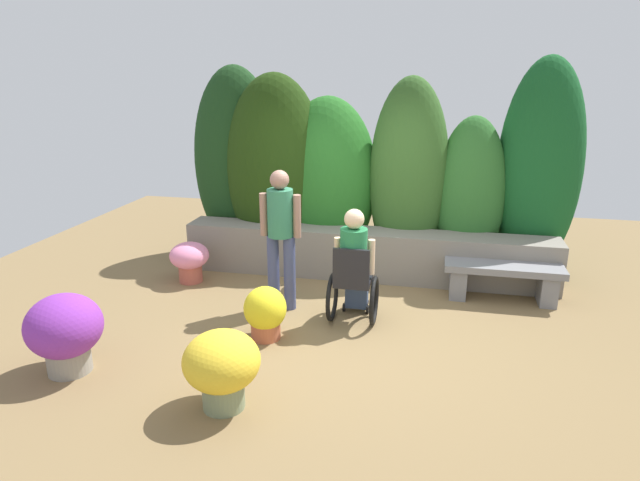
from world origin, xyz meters
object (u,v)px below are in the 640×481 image
object	(u,v)px
flower_pot_terracotta_by_wall	(65,331)
person_standing_companion	(281,231)
flower_pot_small_foreground	(265,312)
flower_pot_red_accent	(222,366)
stone_bench	(503,277)
person_in_wheelchair	(354,269)
flower_pot_purple_near	(190,259)

from	to	relation	value
flower_pot_terracotta_by_wall	person_standing_companion	bearing A→B (deg)	49.38
person_standing_companion	flower_pot_small_foreground	world-z (taller)	person_standing_companion
flower_pot_terracotta_by_wall	flower_pot_red_accent	xyz separation A→B (m)	(1.66, -0.23, -0.03)
stone_bench	person_in_wheelchair	bearing A→B (deg)	-156.31
person_in_wheelchair	flower_pot_terracotta_by_wall	world-z (taller)	person_in_wheelchair
person_standing_companion	flower_pot_terracotta_by_wall	bearing A→B (deg)	-118.44
stone_bench	flower_pot_red_accent	xyz separation A→B (m)	(-2.54, -2.89, 0.09)
stone_bench	flower_pot_terracotta_by_wall	distance (m)	4.96
stone_bench	flower_pot_small_foreground	size ratio (longest dim) A/B	2.46
stone_bench	flower_pot_red_accent	bearing A→B (deg)	-137.26
person_in_wheelchair	flower_pot_terracotta_by_wall	distance (m)	2.99
person_standing_companion	flower_pot_purple_near	xyz separation A→B (m)	(-1.45, 0.56, -0.65)
flower_pot_purple_near	flower_pot_terracotta_by_wall	world-z (taller)	flower_pot_terracotta_by_wall
stone_bench	flower_pot_terracotta_by_wall	world-z (taller)	flower_pot_terracotta_by_wall
person_in_wheelchair	flower_pot_small_foreground	xyz separation A→B (m)	(-0.85, -0.63, -0.32)
stone_bench	flower_pot_terracotta_by_wall	xyz separation A→B (m)	(-4.19, -2.66, 0.12)
person_standing_companion	flower_pot_small_foreground	bearing A→B (deg)	-74.52
stone_bench	flower_pot_red_accent	world-z (taller)	flower_pot_red_accent
person_standing_companion	flower_pot_red_accent	xyz separation A→B (m)	(0.08, -2.07, -0.58)
flower_pot_terracotta_by_wall	flower_pot_purple_near	bearing A→B (deg)	86.96
person_standing_companion	flower_pot_small_foreground	distance (m)	1.04
stone_bench	flower_pot_small_foreground	bearing A→B (deg)	-153.88
person_standing_companion	flower_pot_purple_near	size ratio (longest dim) A/B	3.05
flower_pot_purple_near	flower_pot_red_accent	bearing A→B (deg)	-59.88
flower_pot_red_accent	flower_pot_small_foreground	world-z (taller)	flower_pot_red_accent
stone_bench	flower_pot_purple_near	size ratio (longest dim) A/B	2.59
person_standing_companion	person_in_wheelchair	bearing A→B (deg)	1.76
person_in_wheelchair	flower_pot_purple_near	size ratio (longest dim) A/B	2.41
stone_bench	flower_pot_terracotta_by_wall	bearing A→B (deg)	-153.64
person_in_wheelchair	flower_pot_small_foreground	distance (m)	1.11
person_standing_companion	flower_pot_small_foreground	size ratio (longest dim) A/B	2.89
flower_pot_purple_near	flower_pot_small_foreground	bearing A→B (deg)	-42.17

